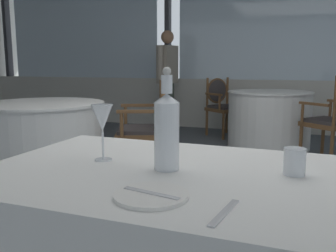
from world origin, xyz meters
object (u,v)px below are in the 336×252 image
at_px(side_plate, 151,195).
at_px(wine_glass, 102,119).
at_px(water_tumbler, 294,162).
at_px(diner_person_1, 167,75).
at_px(dining_chair_0_0, 222,102).
at_px(water_bottle, 167,129).
at_px(dining_chair_2_0, 150,122).

distance_m(side_plate, wine_glass, 0.45).
distance_m(water_tumbler, diner_person_1, 4.90).
relative_size(wine_glass, water_tumbler, 2.38).
height_order(dining_chair_0_0, diner_person_1, diner_person_1).
height_order(water_bottle, dining_chair_0_0, water_bottle).
bearing_deg(water_tumbler, dining_chair_0_0, 105.14).
xyz_separation_m(wine_glass, water_tumbler, (0.67, 0.06, -0.11)).
xyz_separation_m(wine_glass, dining_chair_2_0, (-0.69, 2.01, -0.34)).
relative_size(side_plate, dining_chair_2_0, 0.21).
distance_m(dining_chair_0_0, dining_chair_2_0, 2.46).
xyz_separation_m(dining_chair_2_0, diner_person_1, (-0.75, 2.46, 0.37)).
relative_size(wine_glass, diner_person_1, 0.13).
height_order(dining_chair_2_0, diner_person_1, diner_person_1).
bearing_deg(water_tumbler, side_plate, -135.23).
distance_m(side_plate, diner_person_1, 5.08).
xyz_separation_m(water_bottle, water_tumbler, (0.40, 0.09, -0.09)).
bearing_deg(diner_person_1, water_bottle, -58.79).
bearing_deg(side_plate, wine_glass, 137.42).
bearing_deg(water_bottle, dining_chair_2_0, 114.90).
height_order(side_plate, water_tumbler, water_tumbler).
relative_size(dining_chair_2_0, diner_person_1, 0.58).
bearing_deg(dining_chair_2_0, water_bottle, 91.76).
bearing_deg(water_tumbler, dining_chair_2_0, 124.63).
height_order(wine_glass, diner_person_1, diner_person_1).
bearing_deg(dining_chair_0_0, wine_glass, -45.28).
bearing_deg(dining_chair_0_0, dining_chair_2_0, -55.69).
bearing_deg(side_plate, dining_chair_0_0, 100.06).
bearing_deg(diner_person_1, side_plate, -59.25).
distance_m(water_tumbler, dining_chair_0_0, 4.58).
relative_size(water_tumbler, diner_person_1, 0.05).
xyz_separation_m(water_tumbler, diner_person_1, (-2.10, 4.42, 0.14)).
distance_m(wine_glass, dining_chair_0_0, 4.52).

